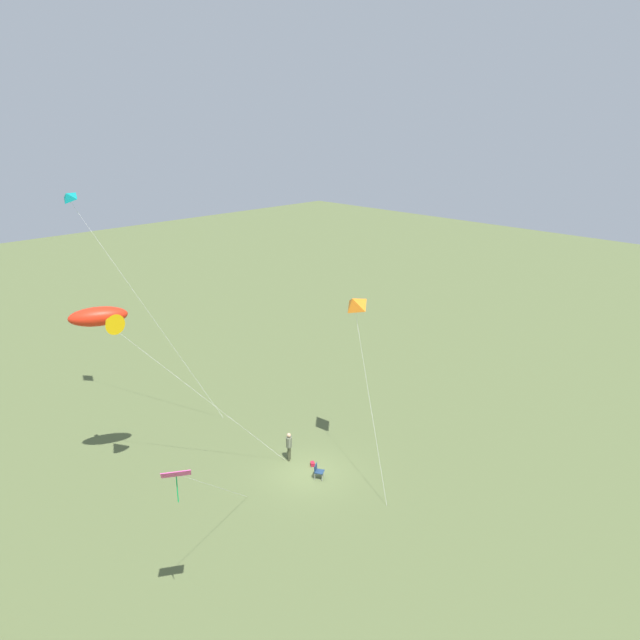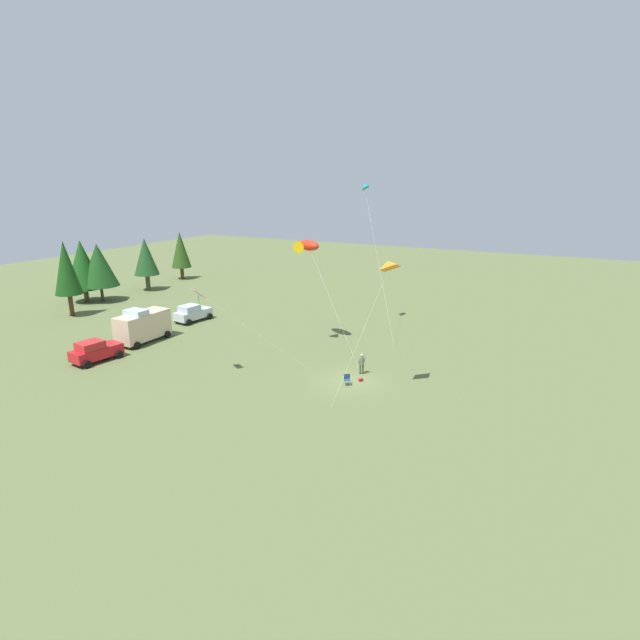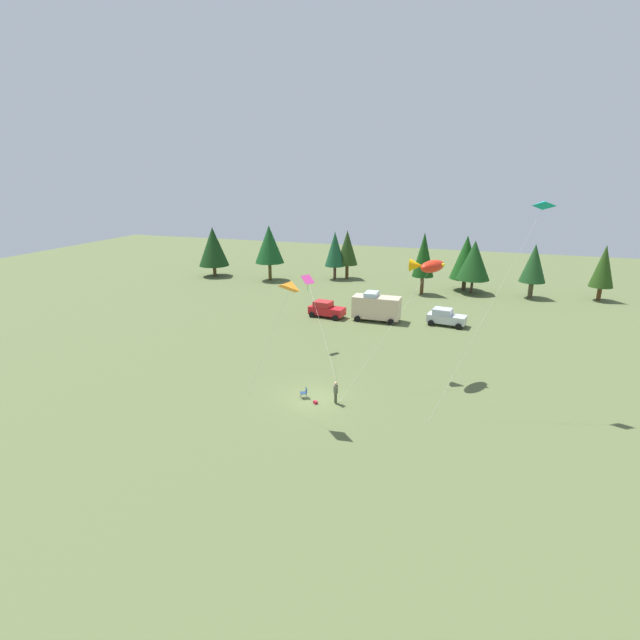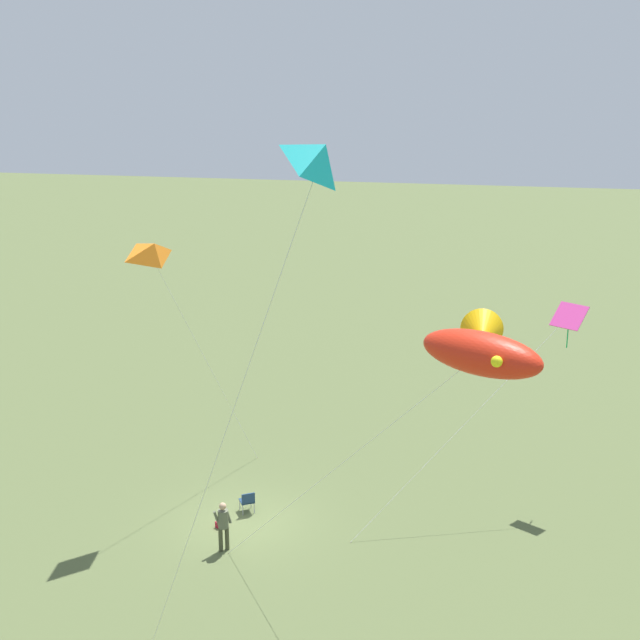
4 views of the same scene
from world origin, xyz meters
TOP-DOWN VIEW (x-y plane):
  - ground_plane at (0.00, 0.00)m, footprint 160.00×160.00m
  - person_kite_flyer at (1.83, -0.17)m, footprint 0.50×0.57m
  - folding_chair at (-0.68, -0.02)m, footprint 0.66×0.66m
  - backpack_on_grass at (0.43, -0.70)m, footprint 0.39×0.36m
  - car_red_sedan at (-6.03, 21.43)m, footprint 4.40×2.67m
  - van_camper_beige at (-0.11, 21.93)m, footprint 5.40×2.61m
  - car_silver_compact at (7.70, 22.62)m, footprint 4.39×2.63m
  - kite_large_fish at (7.13, 7.74)m, footprint 6.65×9.32m
  - kite_delta_orange at (-0.46, -2.87)m, footprint 5.50×2.95m
  - kite_diamond_rainbow at (-4.31, 10.73)m, footprint 5.72×7.70m
  - kite_delta_teal at (14.88, 5.44)m, footprint 6.75×6.48m

SIDE VIEW (x-z plane):
  - ground_plane at x=0.00m, z-range 0.00..0.00m
  - backpack_on_grass at x=0.43m, z-range 0.00..0.22m
  - folding_chair at x=-0.68m, z-range 0.08..0.90m
  - car_red_sedan at x=-6.03m, z-range 0.00..1.89m
  - car_silver_compact at x=7.70m, z-range 0.00..1.89m
  - person_kite_flyer at x=1.83m, z-range 0.15..1.89m
  - van_camper_beige at x=-0.11m, z-range -0.03..3.31m
  - kite_diamond_rainbow at x=-4.31m, z-range 3.05..10.21m
  - kite_large_fish at x=7.13m, z-range 4.40..14.25m
  - kite_delta_orange at x=-0.46m, z-range 4.49..14.43m
  - kite_delta_teal at x=14.88m, z-range 7.02..21.90m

